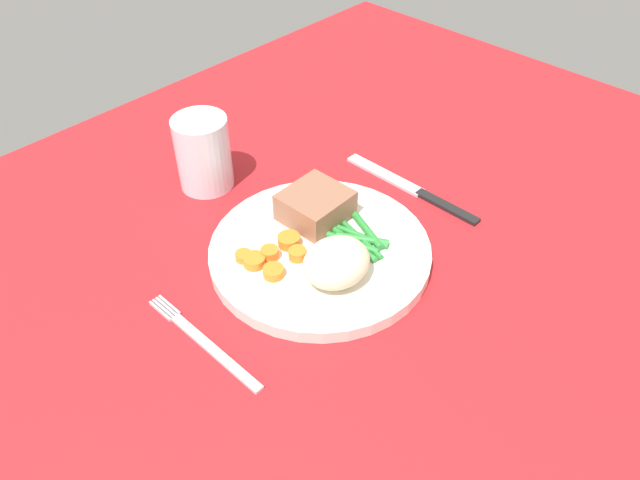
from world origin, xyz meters
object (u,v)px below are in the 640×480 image
object	(u,v)px
dinner_plate	(320,252)
fork	(204,342)
knife	(414,190)
water_glass	(204,158)
meat_portion	(315,206)

from	to	relation	value
dinner_plate	fork	distance (cm)	17.06
dinner_plate	knife	bearing A→B (deg)	-0.94
dinner_plate	water_glass	size ratio (longest dim) A/B	2.62
meat_portion	fork	distance (cm)	21.12
fork	meat_portion	bearing A→B (deg)	14.35
water_glass	knife	bearing A→B (deg)	-49.96
meat_portion	knife	world-z (taller)	meat_portion
fork	knife	xyz separation A→B (cm)	(34.42, -0.03, -0.00)
meat_portion	knife	size ratio (longest dim) A/B	0.35
dinner_plate	knife	world-z (taller)	dinner_plate
fork	water_glass	size ratio (longest dim) A/B	1.72
fork	dinner_plate	bearing A→B (deg)	3.53
meat_portion	water_glass	xyz separation A→B (cm)	(-3.40, 16.41, 0.74)
meat_portion	fork	world-z (taller)	meat_portion
knife	meat_portion	bearing A→B (deg)	166.33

